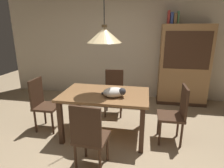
# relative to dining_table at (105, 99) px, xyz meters

# --- Properties ---
(ground) EXTENTS (10.00, 10.00, 0.00)m
(ground) POSITION_rel_dining_table_xyz_m (0.13, -0.58, -0.65)
(ground) COLOR tan
(back_wall) EXTENTS (6.40, 0.10, 2.90)m
(back_wall) POSITION_rel_dining_table_xyz_m (0.13, 2.07, 0.80)
(back_wall) COLOR beige
(back_wall) RESTS_ON ground
(dining_table) EXTENTS (1.40, 0.90, 0.75)m
(dining_table) POSITION_rel_dining_table_xyz_m (0.00, 0.00, 0.00)
(dining_table) COLOR olive
(dining_table) RESTS_ON ground
(chair_near_front) EXTENTS (0.43, 0.43, 0.93)m
(chair_near_front) POSITION_rel_dining_table_xyz_m (-0.01, -0.88, -0.14)
(chair_near_front) COLOR #472D1E
(chair_near_front) RESTS_ON ground
(chair_far_back) EXTENTS (0.43, 0.43, 0.93)m
(chair_far_back) POSITION_rel_dining_table_xyz_m (-0.01, 0.88, -0.14)
(chair_far_back) COLOR #472D1E
(chair_far_back) RESTS_ON ground
(chair_left_side) EXTENTS (0.40, 0.40, 0.93)m
(chair_left_side) POSITION_rel_dining_table_xyz_m (-1.13, -0.00, -0.14)
(chair_left_side) COLOR #472D1E
(chair_left_side) RESTS_ON ground
(chair_right_side) EXTENTS (0.41, 0.41, 0.93)m
(chair_right_side) POSITION_rel_dining_table_xyz_m (1.13, 0.00, -0.14)
(chair_right_side) COLOR #472D1E
(chair_right_side) RESTS_ON ground
(cat_sleeping) EXTENTS (0.41, 0.33, 0.16)m
(cat_sleeping) POSITION_rel_dining_table_xyz_m (0.18, -0.14, 0.18)
(cat_sleeping) COLOR silver
(cat_sleeping) RESTS_ON dining_table
(pendant_lamp) EXTENTS (0.52, 0.52, 1.30)m
(pendant_lamp) POSITION_rel_dining_table_xyz_m (0.00, 0.00, 1.01)
(pendant_lamp) COLOR beige
(hutch_bookcase) EXTENTS (1.12, 0.45, 1.85)m
(hutch_bookcase) POSITION_rel_dining_table_xyz_m (1.49, 1.74, 0.24)
(hutch_bookcase) COLOR #A87A4C
(hutch_bookcase) RESTS_ON ground
(book_red_tall) EXTENTS (0.04, 0.22, 0.28)m
(book_red_tall) POSITION_rel_dining_table_xyz_m (1.06, 1.74, 1.34)
(book_red_tall) COLOR #B73833
(book_red_tall) RESTS_ON hutch_bookcase
(book_blue_wide) EXTENTS (0.06, 0.24, 0.24)m
(book_blue_wide) POSITION_rel_dining_table_xyz_m (1.13, 1.74, 1.32)
(book_blue_wide) COLOR #384C93
(book_blue_wide) RESTS_ON hutch_bookcase
(book_brown_thick) EXTENTS (0.06, 0.24, 0.22)m
(book_brown_thick) POSITION_rel_dining_table_xyz_m (1.20, 1.74, 1.31)
(book_brown_thick) COLOR brown
(book_brown_thick) RESTS_ON hutch_bookcase
(book_green_slim) EXTENTS (0.03, 0.20, 0.26)m
(book_green_slim) POSITION_rel_dining_table_xyz_m (1.26, 1.74, 1.33)
(book_green_slim) COLOR #427A4C
(book_green_slim) RESTS_ON hutch_bookcase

